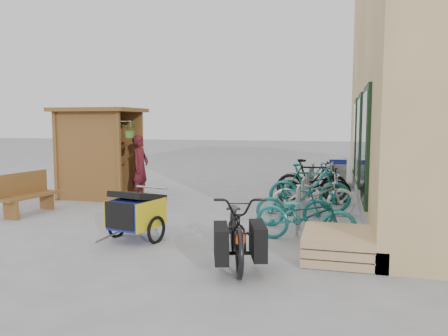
% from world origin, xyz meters
% --- Properties ---
extents(ground, '(80.00, 80.00, 0.00)m').
position_xyz_m(ground, '(0.00, 0.00, 0.00)').
color(ground, '#9A9A9D').
extents(kiosk, '(2.49, 1.65, 2.40)m').
position_xyz_m(kiosk, '(-3.28, 2.47, 1.55)').
color(kiosk, brown).
rests_on(kiosk, ground).
extents(bike_rack, '(0.05, 5.35, 0.86)m').
position_xyz_m(bike_rack, '(2.30, 2.40, 0.52)').
color(bike_rack, '#A5A8AD').
rests_on(bike_rack, ground).
extents(pallet_stack, '(1.00, 1.20, 0.40)m').
position_xyz_m(pallet_stack, '(3.00, -1.40, 0.21)').
color(pallet_stack, tan).
rests_on(pallet_stack, ground).
extents(bench, '(0.62, 1.50, 0.92)m').
position_xyz_m(bench, '(-3.67, 0.17, 0.47)').
color(bench, brown).
rests_on(bench, ground).
extents(shopping_carts, '(0.53, 1.78, 0.95)m').
position_xyz_m(shopping_carts, '(3.00, 6.27, 0.55)').
color(shopping_carts, silver).
rests_on(shopping_carts, ground).
extents(child_trailer, '(0.99, 1.57, 0.90)m').
position_xyz_m(child_trailer, '(-0.37, -1.20, 0.50)').
color(child_trailer, '#1B2396').
rests_on(child_trailer, ground).
extents(cargo_bike, '(1.25, 2.10, 1.04)m').
position_xyz_m(cargo_bike, '(1.60, -1.99, 0.52)').
color(cargo_bike, black).
rests_on(cargo_bike, ground).
extents(person_kiosk, '(0.44, 0.64, 1.69)m').
position_xyz_m(person_kiosk, '(-2.04, 2.52, 0.84)').
color(person_kiosk, maroon).
rests_on(person_kiosk, ground).
extents(bike_0, '(1.81, 0.87, 0.91)m').
position_xyz_m(bike_0, '(2.47, -0.60, 0.46)').
color(bike_0, '#1A6968').
rests_on(bike_0, ground).
extents(bike_1, '(1.51, 0.48, 0.90)m').
position_xyz_m(bike_1, '(2.19, 0.35, 0.45)').
color(bike_1, '#1A6968').
rests_on(bike_1, ground).
extents(bike_2, '(1.89, 1.01, 0.95)m').
position_xyz_m(bike_2, '(2.49, 1.51, 0.47)').
color(bike_2, silver).
rests_on(bike_2, ground).
extents(bike_3, '(1.85, 0.58, 1.10)m').
position_xyz_m(bike_3, '(2.38, 1.95, 0.55)').
color(bike_3, '#1A6968').
rests_on(bike_3, ground).
extents(bike_4, '(1.90, 1.00, 0.95)m').
position_xyz_m(bike_4, '(2.44, 2.86, 0.47)').
color(bike_4, black).
rests_on(bike_4, ground).
extents(bike_5, '(1.84, 0.61, 1.09)m').
position_xyz_m(bike_5, '(2.36, 3.34, 0.54)').
color(bike_5, black).
rests_on(bike_5, ground).
extents(bike_6, '(1.88, 0.84, 0.96)m').
position_xyz_m(bike_6, '(2.34, 4.03, 0.48)').
color(bike_6, silver).
rests_on(bike_6, ground).
extents(bike_7, '(1.64, 0.61, 0.97)m').
position_xyz_m(bike_7, '(2.24, 4.36, 0.48)').
color(bike_7, '#1A6968').
rests_on(bike_7, ground).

